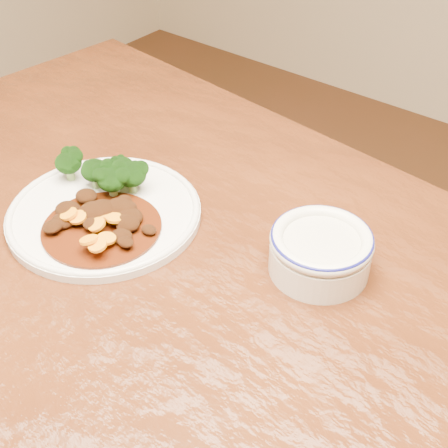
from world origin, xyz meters
The scene contains 5 objects.
dining_table centered at (0.00, 0.00, 0.67)m, with size 1.59×1.06×0.75m.
dinner_plate centered at (-0.24, 0.08, 0.76)m, with size 0.27×0.27×0.02m.
broccoli_florets centered at (-0.27, 0.12, 0.79)m, with size 0.14×0.08×0.05m.
mince_stew centered at (-0.22, 0.06, 0.77)m, with size 0.16×0.16×0.03m.
dip_bowl centered at (0.05, 0.18, 0.78)m, with size 0.13×0.13×0.06m.
Camera 1 is at (0.32, -0.35, 1.29)m, focal length 50.00 mm.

